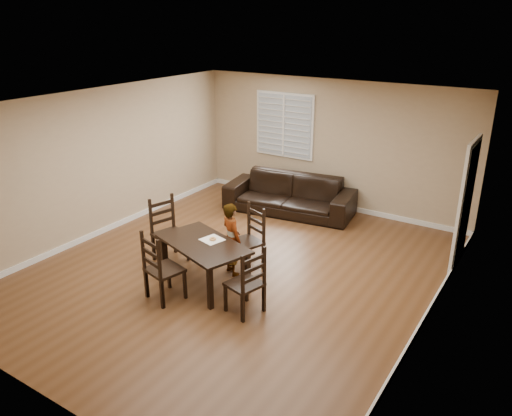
{
  "coord_description": "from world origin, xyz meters",
  "views": [
    {
      "loc": [
        4.17,
        -5.9,
        3.9
      ],
      "look_at": [
        0.15,
        0.36,
        1.0
      ],
      "focal_mm": 35.0,
      "sensor_mm": 36.0,
      "label": 1
    }
  ],
  "objects_px": {
    "dining_table": "(203,248)",
    "child": "(232,239)",
    "chair_left": "(166,231)",
    "sofa": "(289,194)",
    "chair_far": "(157,271)",
    "chair_right": "(250,286)",
    "donut": "(213,239)",
    "chair_near": "(253,239)"
  },
  "relations": [
    {
      "from": "chair_right",
      "to": "donut",
      "type": "relative_size",
      "value": 9.48
    },
    {
      "from": "donut",
      "to": "chair_near",
      "type": "bearing_deg",
      "value": 72.76
    },
    {
      "from": "dining_table",
      "to": "chair_right",
      "type": "bearing_deg",
      "value": 0.34
    },
    {
      "from": "dining_table",
      "to": "sofa",
      "type": "xyz_separation_m",
      "value": [
        -0.36,
        3.33,
        -0.21
      ]
    },
    {
      "from": "child",
      "to": "donut",
      "type": "xyz_separation_m",
      "value": [
        -0.1,
        -0.36,
        0.12
      ]
    },
    {
      "from": "dining_table",
      "to": "child",
      "type": "relative_size",
      "value": 1.39
    },
    {
      "from": "child",
      "to": "sofa",
      "type": "height_order",
      "value": "child"
    },
    {
      "from": "chair_near",
      "to": "sofa",
      "type": "relative_size",
      "value": 0.39
    },
    {
      "from": "child",
      "to": "donut",
      "type": "distance_m",
      "value": 0.39
    },
    {
      "from": "chair_near",
      "to": "donut",
      "type": "bearing_deg",
      "value": -86.49
    },
    {
      "from": "chair_near",
      "to": "child",
      "type": "bearing_deg",
      "value": -88.19
    },
    {
      "from": "dining_table",
      "to": "chair_right",
      "type": "xyz_separation_m",
      "value": [
        1.08,
        -0.35,
        -0.14
      ]
    },
    {
      "from": "chair_far",
      "to": "child",
      "type": "distance_m",
      "value": 1.34
    },
    {
      "from": "sofa",
      "to": "chair_near",
      "type": "bearing_deg",
      "value": -82.92
    },
    {
      "from": "chair_far",
      "to": "chair_left",
      "type": "distance_m",
      "value": 1.4
    },
    {
      "from": "chair_near",
      "to": "child",
      "type": "height_order",
      "value": "child"
    },
    {
      "from": "chair_left",
      "to": "sofa",
      "type": "xyz_separation_m",
      "value": [
        0.73,
        2.98,
        -0.11
      ]
    },
    {
      "from": "chair_far",
      "to": "sofa",
      "type": "distance_m",
      "value": 4.09
    },
    {
      "from": "chair_right",
      "to": "donut",
      "type": "height_order",
      "value": "chair_right"
    },
    {
      "from": "chair_far",
      "to": "dining_table",
      "type": "bearing_deg",
      "value": -93.27
    },
    {
      "from": "chair_far",
      "to": "chair_right",
      "type": "height_order",
      "value": "chair_far"
    },
    {
      "from": "chair_near",
      "to": "chair_right",
      "type": "xyz_separation_m",
      "value": [
        0.78,
        -1.25,
        -0.02
      ]
    },
    {
      "from": "chair_left",
      "to": "chair_right",
      "type": "bearing_deg",
      "value": -92.24
    },
    {
      "from": "dining_table",
      "to": "chair_left",
      "type": "relative_size",
      "value": 1.52
    },
    {
      "from": "dining_table",
      "to": "chair_far",
      "type": "height_order",
      "value": "chair_far"
    },
    {
      "from": "chair_near",
      "to": "donut",
      "type": "xyz_separation_m",
      "value": [
        -0.23,
        -0.75,
        0.24
      ]
    },
    {
      "from": "donut",
      "to": "sofa",
      "type": "height_order",
      "value": "sofa"
    },
    {
      "from": "chair_near",
      "to": "sofa",
      "type": "bearing_deg",
      "value": 126.01
    },
    {
      "from": "chair_right",
      "to": "donut",
      "type": "bearing_deg",
      "value": -101.25
    },
    {
      "from": "sofa",
      "to": "chair_right",
      "type": "bearing_deg",
      "value": -76.83
    },
    {
      "from": "chair_near",
      "to": "donut",
      "type": "relative_size",
      "value": 9.89
    },
    {
      "from": "chair_far",
      "to": "donut",
      "type": "bearing_deg",
      "value": -94.47
    },
    {
      "from": "chair_left",
      "to": "donut",
      "type": "relative_size",
      "value": 10.33
    },
    {
      "from": "chair_right",
      "to": "chair_left",
      "type": "bearing_deg",
      "value": -92.82
    },
    {
      "from": "chair_far",
      "to": "chair_right",
      "type": "bearing_deg",
      "value": -148.22
    },
    {
      "from": "chair_far",
      "to": "sofa",
      "type": "height_order",
      "value": "chair_far"
    },
    {
      "from": "dining_table",
      "to": "donut",
      "type": "height_order",
      "value": "donut"
    },
    {
      "from": "dining_table",
      "to": "chair_far",
      "type": "relative_size",
      "value": 1.55
    },
    {
      "from": "dining_table",
      "to": "chair_right",
      "type": "height_order",
      "value": "chair_right"
    },
    {
      "from": "dining_table",
      "to": "chair_far",
      "type": "distance_m",
      "value": 0.81
    },
    {
      "from": "dining_table",
      "to": "chair_near",
      "type": "bearing_deg",
      "value": 89.66
    },
    {
      "from": "sofa",
      "to": "chair_left",
      "type": "bearing_deg",
      "value": -111.96
    }
  ]
}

